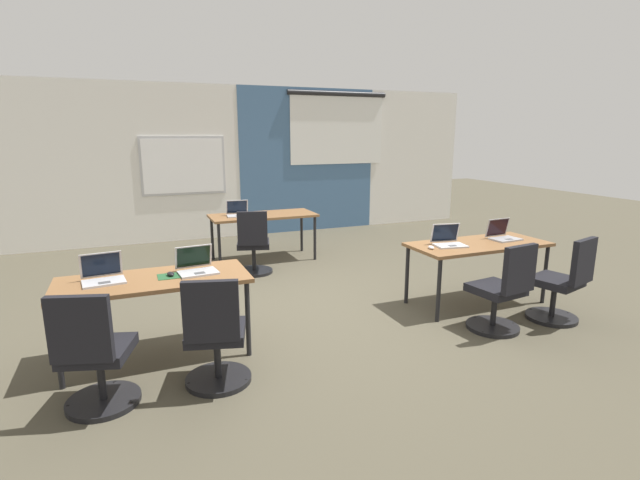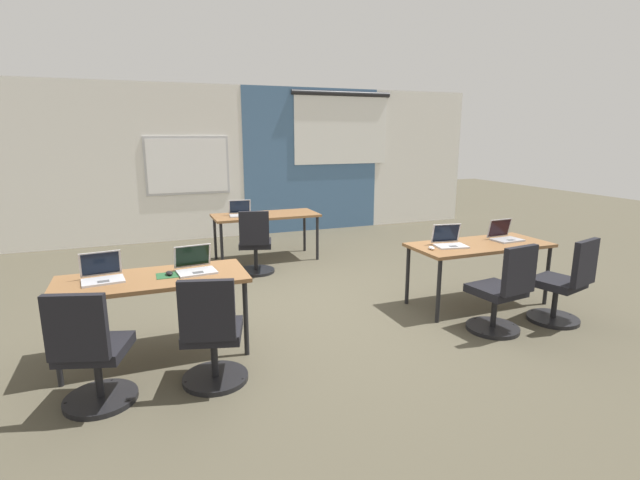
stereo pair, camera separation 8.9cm
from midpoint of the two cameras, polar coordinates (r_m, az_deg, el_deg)
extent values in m
plane|color=#4C4738|center=(5.43, 0.04, -8.03)|extent=(24.00, 24.00, 0.00)
cube|color=silver|center=(9.13, -9.72, 9.29)|extent=(10.00, 0.20, 2.80)
cube|color=#42668E|center=(9.45, -0.63, 9.59)|extent=(2.79, 0.01, 2.80)
cube|color=#B7B7BC|center=(8.88, -15.50, 8.70)|extent=(1.48, 0.02, 1.04)
cube|color=white|center=(8.88, -15.50, 8.70)|extent=(1.40, 0.02, 0.96)
cube|color=white|center=(9.65, 2.92, 13.14)|extent=(2.00, 0.02, 1.32)
cylinder|color=black|center=(9.68, 2.97, 17.35)|extent=(2.10, 0.10, 0.10)
cube|color=brown|center=(4.31, -19.13, -4.52)|extent=(1.60, 0.70, 0.04)
cylinder|color=black|center=(4.20, -28.89, -11.17)|extent=(0.04, 0.04, 0.68)
cylinder|color=black|center=(4.23, -8.40, -9.43)|extent=(0.04, 0.04, 0.68)
cylinder|color=black|center=(4.75, -28.00, -8.33)|extent=(0.04, 0.04, 0.68)
cylinder|color=black|center=(4.78, -10.04, -6.84)|extent=(0.04, 0.04, 0.68)
cube|color=brown|center=(5.61, 19.27, -0.58)|extent=(1.60, 0.70, 0.04)
cylinder|color=black|center=(5.04, 14.71, -6.04)|extent=(0.04, 0.04, 0.68)
cylinder|color=black|center=(6.00, 26.28, -3.92)|extent=(0.04, 0.04, 0.68)
cylinder|color=black|center=(5.51, 11.06, -4.23)|extent=(0.04, 0.04, 0.68)
cylinder|color=black|center=(6.40, 22.36, -2.57)|extent=(0.04, 0.04, 0.68)
cube|color=brown|center=(7.28, -6.29, 3.00)|extent=(1.60, 0.70, 0.04)
cylinder|color=black|center=(6.91, -11.49, -0.76)|extent=(0.04, 0.04, 0.68)
cylinder|color=black|center=(7.29, 0.02, 0.22)|extent=(0.04, 0.04, 0.68)
cylinder|color=black|center=(7.48, -12.30, 0.25)|extent=(0.04, 0.04, 0.68)
cylinder|color=black|center=(7.84, -1.57, 1.11)|extent=(0.04, 0.04, 0.68)
cube|color=silver|center=(5.35, 16.11, -0.71)|extent=(0.36, 0.28, 0.02)
cube|color=#4C4C4F|center=(5.30, 16.37, -0.73)|extent=(0.10, 0.07, 0.00)
cube|color=silver|center=(5.44, 15.50, 0.81)|extent=(0.33, 0.11, 0.22)
cube|color=black|center=(5.44, 15.53, 0.81)|extent=(0.30, 0.09, 0.19)
ellipsoid|color=silver|center=(5.17, 13.88, -0.94)|extent=(0.07, 0.11, 0.03)
cylinder|color=black|center=(5.13, 20.71, -9.96)|extent=(0.52, 0.52, 0.04)
cylinder|color=black|center=(5.06, 20.88, -7.97)|extent=(0.06, 0.06, 0.34)
cube|color=black|center=(4.99, 21.07, -5.72)|extent=(0.49, 0.49, 0.08)
cube|color=black|center=(4.77, 23.59, -3.40)|extent=(0.40, 0.11, 0.46)
sphere|color=black|center=(5.27, 18.79, -9.17)|extent=(0.04, 0.04, 0.04)
sphere|color=black|center=(5.25, 22.94, -9.61)|extent=(0.04, 0.04, 0.04)
sphere|color=black|center=(4.93, 19.61, -10.79)|extent=(0.04, 0.04, 0.04)
cube|color=#B7B7BC|center=(4.32, -24.33, -4.54)|extent=(0.35, 0.27, 0.02)
cube|color=#4C4C4F|center=(4.27, -24.29, -4.60)|extent=(0.10, 0.07, 0.00)
cube|color=#B7B7BC|center=(4.42, -24.60, -2.61)|extent=(0.33, 0.09, 0.22)
cube|color=black|center=(4.42, -24.60, -2.62)|extent=(0.30, 0.08, 0.19)
cylinder|color=black|center=(3.98, -24.46, -17.15)|extent=(0.52, 0.52, 0.04)
cylinder|color=black|center=(3.90, -24.72, -14.71)|extent=(0.06, 0.06, 0.34)
cube|color=black|center=(3.81, -25.02, -11.89)|extent=(0.55, 0.55, 0.08)
cube|color=black|center=(3.49, -26.89, -9.50)|extent=(0.40, 0.18, 0.46)
sphere|color=black|center=(4.17, -23.33, -15.57)|extent=(0.04, 0.04, 0.04)
sphere|color=black|center=(3.85, -21.58, -17.91)|extent=(0.04, 0.04, 0.04)
sphere|color=black|center=(4.01, -27.95, -17.31)|extent=(0.04, 0.04, 0.04)
cube|color=#B7B7BC|center=(7.14, -9.23, 2.95)|extent=(0.35, 0.26, 0.02)
cube|color=#4C4C4F|center=(7.09, -9.18, 2.96)|extent=(0.10, 0.07, 0.00)
cube|color=#B7B7BC|center=(7.27, -9.39, 4.03)|extent=(0.34, 0.10, 0.21)
cube|color=black|center=(7.26, -9.38, 4.03)|extent=(0.30, 0.09, 0.19)
cylinder|color=black|center=(6.76, -7.38, -3.74)|extent=(0.52, 0.52, 0.04)
cylinder|color=black|center=(6.70, -7.42, -2.19)|extent=(0.06, 0.06, 0.34)
cube|color=black|center=(6.65, -7.47, -0.44)|extent=(0.54, 0.54, 0.08)
cube|color=black|center=(6.35, -7.61, 1.42)|extent=(0.40, 0.17, 0.46)
sphere|color=black|center=(6.98, -7.32, -3.18)|extent=(0.04, 0.04, 0.04)
sphere|color=black|center=(6.68, -5.48, -3.86)|extent=(0.04, 0.04, 0.04)
sphere|color=black|center=(6.70, -9.30, -3.94)|extent=(0.04, 0.04, 0.04)
cube|color=#B7B7BC|center=(4.32, -14.17, -3.79)|extent=(0.35, 0.26, 0.02)
cube|color=#4C4C4F|center=(4.27, -14.01, -3.84)|extent=(0.10, 0.07, 0.00)
cube|color=#B7B7BC|center=(4.42, -14.68, -1.87)|extent=(0.34, 0.10, 0.21)
cube|color=black|center=(4.42, -14.67, -1.87)|extent=(0.30, 0.09, 0.19)
cube|color=#23512D|center=(4.31, -17.27, -4.11)|extent=(0.22, 0.19, 0.00)
ellipsoid|color=black|center=(4.30, -17.28, -3.87)|extent=(0.07, 0.11, 0.03)
cylinder|color=black|center=(4.00, -11.93, -16.07)|extent=(0.52, 0.52, 0.04)
cylinder|color=black|center=(3.91, -12.06, -13.63)|extent=(0.06, 0.06, 0.34)
cube|color=black|center=(3.82, -12.21, -10.81)|extent=(0.54, 0.54, 0.08)
cube|color=black|center=(3.49, -12.86, -8.38)|extent=(0.40, 0.16, 0.46)
sphere|color=black|center=(4.20, -11.60, -14.51)|extent=(0.04, 0.04, 0.04)
sphere|color=black|center=(3.92, -8.67, -16.56)|extent=(0.04, 0.04, 0.04)
sphere|color=black|center=(3.97, -15.38, -16.49)|extent=(0.04, 0.04, 0.04)
cube|color=#9E9EA3|center=(5.87, 22.22, 0.01)|extent=(0.34, 0.25, 0.02)
cube|color=#4C4C4F|center=(5.83, 22.59, 0.01)|extent=(0.09, 0.07, 0.00)
cube|color=#9E9EA3|center=(5.94, 21.36, 1.38)|extent=(0.33, 0.07, 0.22)
cube|color=black|center=(5.94, 21.40, 1.38)|extent=(0.30, 0.06, 0.19)
cylinder|color=black|center=(5.62, 26.85, -8.54)|extent=(0.52, 0.52, 0.04)
cylinder|color=black|center=(5.56, 27.05, -6.71)|extent=(0.06, 0.06, 0.34)
cube|color=black|center=(5.50, 27.27, -4.64)|extent=(0.54, 0.54, 0.08)
cube|color=black|center=(5.33, 29.95, -2.43)|extent=(0.40, 0.16, 0.46)
sphere|color=black|center=(5.72, 24.76, -7.95)|extent=(0.04, 0.04, 0.04)
sphere|color=black|center=(5.78, 28.51, -8.11)|extent=(0.04, 0.04, 0.04)
sphere|color=black|center=(5.40, 26.44, -9.32)|extent=(0.04, 0.04, 0.04)
camera|label=1|loc=(0.04, -89.50, 0.11)|focal=26.33mm
camera|label=2|loc=(0.04, 90.50, -0.11)|focal=26.33mm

